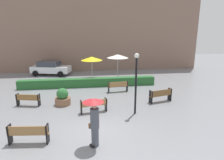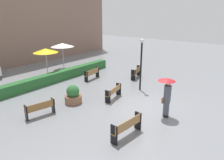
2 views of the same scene
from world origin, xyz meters
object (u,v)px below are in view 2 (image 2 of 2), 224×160
(patio_umbrella_white, at_px, (62,45))
(bench_back_row, at_px, (92,73))
(bench_far_left, at_px, (40,108))
(bench_mid_center, at_px, (114,92))
(planter_pot, at_px, (73,95))
(bench_far_right, at_px, (137,72))
(patio_umbrella_yellow, at_px, (46,51))
(pedestrian_with_umbrella, at_px, (167,93))
(lamp_post, at_px, (141,59))
(bench_near_left, at_px, (127,126))

(patio_umbrella_white, bearing_deg, bench_back_row, -99.05)
(bench_far_left, distance_m, patio_umbrella_white, 10.03)
(bench_mid_center, xyz_separation_m, planter_pot, (-2.04, 1.60, -0.00))
(bench_far_right, height_order, patio_umbrella_yellow, patio_umbrella_yellow)
(bench_far_right, height_order, patio_umbrella_white, patio_umbrella_white)
(patio_umbrella_white, bearing_deg, bench_far_right, -75.37)
(bench_back_row, relative_size, pedestrian_with_umbrella, 0.80)
(bench_far_right, relative_size, lamp_post, 0.48)
(bench_mid_center, relative_size, lamp_post, 0.46)
(bench_mid_center, bearing_deg, bench_far_right, 14.27)
(bench_far_right, bearing_deg, pedestrian_with_umbrella, -135.62)
(bench_near_left, bearing_deg, pedestrian_with_umbrella, -9.97)
(bench_far_right, bearing_deg, bench_near_left, -151.21)
(bench_far_left, bearing_deg, pedestrian_with_umbrella, -51.63)
(planter_pot, distance_m, lamp_post, 5.28)
(bench_far_right, relative_size, patio_umbrella_yellow, 0.70)
(bench_far_right, bearing_deg, bench_far_left, 177.10)
(pedestrian_with_umbrella, relative_size, planter_pot, 1.85)
(bench_near_left, bearing_deg, bench_mid_center, 45.36)
(planter_pot, bearing_deg, bench_far_right, -3.29)
(planter_pot, bearing_deg, patio_umbrella_yellow, 68.58)
(lamp_post, xyz_separation_m, patio_umbrella_white, (0.40, 8.91, 0.09))
(bench_near_left, relative_size, lamp_post, 0.49)
(bench_far_left, distance_m, planter_pot, 2.26)
(bench_near_left, distance_m, patio_umbrella_yellow, 10.98)
(bench_far_right, xyz_separation_m, bench_back_row, (-2.60, 2.71, -0.01))
(bench_near_left, bearing_deg, patio_umbrella_white, 62.79)
(bench_mid_center, distance_m, patio_umbrella_white, 9.10)
(bench_back_row, xyz_separation_m, planter_pot, (-4.20, -2.32, -0.02))
(lamp_post, relative_size, patio_umbrella_yellow, 1.46)
(bench_mid_center, bearing_deg, bench_near_left, -134.64)
(bench_mid_center, xyz_separation_m, pedestrian_with_umbrella, (-0.14, -3.58, 0.86))
(pedestrian_with_umbrella, xyz_separation_m, planter_pot, (-1.90, 5.19, -0.86))
(lamp_post, relative_size, patio_umbrella_white, 1.44)
(bench_near_left, distance_m, bench_mid_center, 4.32)
(bench_far_right, bearing_deg, patio_umbrella_yellow, 127.10)
(bench_near_left, relative_size, patio_umbrella_yellow, 0.72)
(pedestrian_with_umbrella, relative_size, patio_umbrella_white, 0.85)
(bench_far_left, xyz_separation_m, bench_mid_center, (4.30, -1.67, 0.01))
(bench_near_left, bearing_deg, patio_umbrella_yellow, 72.70)
(bench_near_left, bearing_deg, lamp_post, 25.17)
(bench_far_left, xyz_separation_m, patio_umbrella_white, (7.18, 6.76, 1.87))
(planter_pot, bearing_deg, lamp_post, -24.84)
(planter_pot, bearing_deg, pedestrian_with_umbrella, -69.90)
(lamp_post, bearing_deg, bench_near_left, -154.83)
(bench_near_left, height_order, patio_umbrella_white, patio_umbrella_white)
(bench_back_row, xyz_separation_m, patio_umbrella_white, (0.72, 4.51, 1.84))
(bench_mid_center, xyz_separation_m, lamp_post, (2.47, -0.49, 1.77))
(bench_back_row, distance_m, patio_umbrella_white, 4.93)
(bench_mid_center, xyz_separation_m, patio_umbrella_white, (2.88, 8.43, 1.86))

